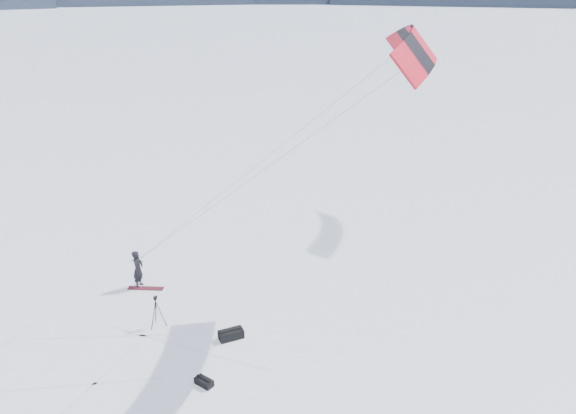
% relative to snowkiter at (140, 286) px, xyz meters
% --- Properties ---
extents(ground, '(1800.00, 1800.00, 0.00)m').
position_rel_snowkiter_xyz_m(ground, '(1.29, -3.64, 0.00)').
color(ground, white).
extents(horizon_hills, '(704.00, 704.42, 10.71)m').
position_rel_snowkiter_xyz_m(horizon_hills, '(1.29, -3.64, 4.76)').
color(horizon_hills, '#202B3C').
rests_on(horizon_hills, ground).
extents(snow_tracks, '(13.93, 10.25, 0.01)m').
position_rel_snowkiter_xyz_m(snow_tracks, '(-0.15, -3.96, 0.00)').
color(snow_tracks, silver).
rests_on(snow_tracks, ground).
extents(snowkiter, '(0.47, 0.68, 1.80)m').
position_rel_snowkiter_xyz_m(snowkiter, '(0.00, 0.00, 0.00)').
color(snowkiter, black).
rests_on(snowkiter, ground).
extents(snowboard, '(1.66, 0.53, 0.04)m').
position_rel_snowkiter_xyz_m(snowboard, '(0.36, -0.16, 0.02)').
color(snowboard, maroon).
rests_on(snowboard, ground).
extents(tripod, '(0.63, 0.67, 1.37)m').
position_rel_snowkiter_xyz_m(tripod, '(2.11, -2.82, 0.88)').
color(tripod, black).
rests_on(tripod, ground).
extents(gear_bag_a, '(1.05, 0.93, 0.43)m').
position_rel_snowkiter_xyz_m(gear_bag_a, '(5.30, -3.09, 0.19)').
color(gear_bag_a, black).
rests_on(gear_bag_a, ground).
extents(gear_bag_b, '(0.75, 0.58, 0.31)m').
position_rel_snowkiter_xyz_m(gear_bag_b, '(5.16, -5.92, 0.13)').
color(gear_bag_b, black).
rests_on(gear_bag_b, ground).
extents(power_kite, '(12.62, 5.64, 10.33)m').
position_rel_snowkiter_xyz_m(power_kite, '(11.48, 0.64, 10.76)').
color(power_kite, red).
rests_on(power_kite, ground).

